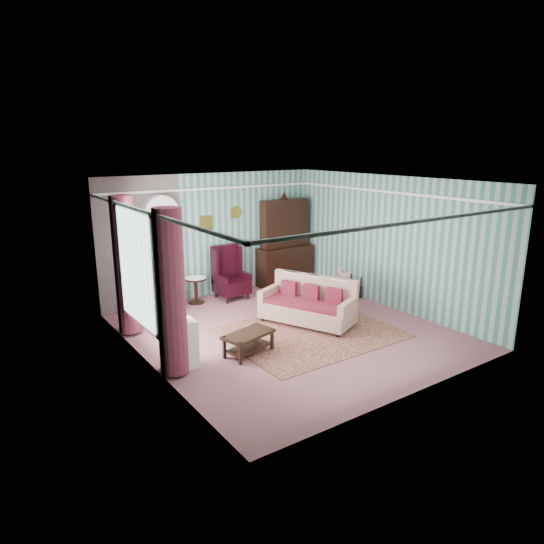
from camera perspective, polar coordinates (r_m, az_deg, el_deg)
floor at (r=9.53m, az=1.88°, el=-6.99°), size 6.00×6.00×0.00m
room_shell at (r=8.78m, az=-1.95°, el=4.76°), size 5.53×6.02×2.91m
bookcase at (r=10.97m, az=-12.70°, el=1.71°), size 0.80×0.28×2.24m
dresser_hutch at (r=12.39m, az=1.57°, el=3.83°), size 1.50×0.56×2.36m
wingback_left at (r=10.65m, az=-13.00°, el=-1.46°), size 0.76×0.80×1.25m
wingback_right at (r=11.37m, az=-4.80°, el=-0.09°), size 0.76×0.80×1.25m
seated_woman at (r=10.66m, az=-12.99°, el=-1.64°), size 0.44×0.40×1.18m
round_side_table at (r=11.21m, az=-8.92°, el=-2.16°), size 0.50×0.50×0.60m
nest_table at (r=11.60m, az=9.12°, el=-1.74°), size 0.45×0.38×0.54m
plant_stand at (r=8.03m, az=-10.88°, el=-8.47°), size 0.55×0.35×0.80m
rug at (r=9.48m, az=4.44°, el=-7.11°), size 3.20×2.60×0.01m
sofa at (r=9.78m, az=4.17°, el=-3.20°), size 1.77×2.18×1.04m
floral_armchair at (r=10.47m, az=6.68°, el=-2.52°), size 1.11×1.09×0.88m
coffee_table at (r=8.49m, az=-2.76°, el=-8.39°), size 1.00×0.68×0.39m
potted_plant_a at (r=7.69m, az=-11.32°, el=-4.71°), size 0.44×0.41×0.41m
potted_plant_b at (r=7.90m, az=-10.83°, el=-3.76°), size 0.35×0.32×0.51m
potted_plant_c at (r=7.87m, az=-11.69°, el=-4.42°), size 0.25×0.25×0.37m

